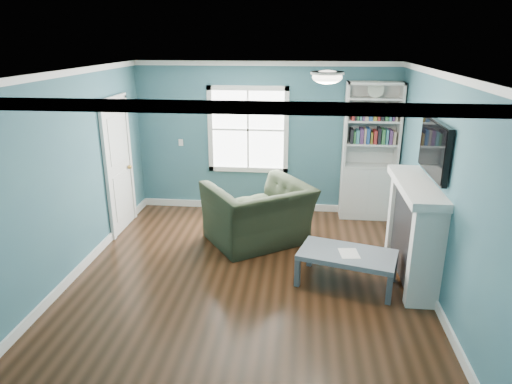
# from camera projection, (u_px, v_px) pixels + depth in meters

# --- Properties ---
(floor) EXTENTS (5.00, 5.00, 0.00)m
(floor) POSITION_uv_depth(u_px,v_px,m) (248.00, 276.00, 5.97)
(floor) COLOR black
(floor) RESTS_ON ground
(room_walls) EXTENTS (5.00, 5.00, 5.00)m
(room_walls) POSITION_uv_depth(u_px,v_px,m) (248.00, 159.00, 5.46)
(room_walls) COLOR #356074
(room_walls) RESTS_ON ground
(trim) EXTENTS (4.50, 5.00, 2.60)m
(trim) POSITION_uv_depth(u_px,v_px,m) (248.00, 187.00, 5.57)
(trim) COLOR white
(trim) RESTS_ON ground
(window) EXTENTS (1.40, 0.06, 1.50)m
(window) POSITION_uv_depth(u_px,v_px,m) (248.00, 130.00, 7.87)
(window) COLOR white
(window) RESTS_ON room_walls
(bookshelf) EXTENTS (0.90, 0.35, 2.31)m
(bookshelf) POSITION_uv_depth(u_px,v_px,m) (369.00, 165.00, 7.66)
(bookshelf) COLOR silver
(bookshelf) RESTS_ON ground
(fireplace) EXTENTS (0.44, 1.58, 1.30)m
(fireplace) POSITION_uv_depth(u_px,v_px,m) (414.00, 232.00, 5.75)
(fireplace) COLOR black
(fireplace) RESTS_ON ground
(tv) EXTENTS (0.06, 1.10, 0.65)m
(tv) POSITION_uv_depth(u_px,v_px,m) (434.00, 148.00, 5.38)
(tv) COLOR black
(tv) RESTS_ON fireplace
(door) EXTENTS (0.12, 0.98, 2.17)m
(door) POSITION_uv_depth(u_px,v_px,m) (119.00, 164.00, 7.16)
(door) COLOR silver
(door) RESTS_ON ground
(ceiling_fixture) EXTENTS (0.38, 0.38, 0.15)m
(ceiling_fixture) POSITION_uv_depth(u_px,v_px,m) (327.00, 76.00, 5.15)
(ceiling_fixture) COLOR white
(ceiling_fixture) RESTS_ON room_walls
(light_switch) EXTENTS (0.08, 0.01, 0.12)m
(light_switch) POSITION_uv_depth(u_px,v_px,m) (181.00, 142.00, 8.07)
(light_switch) COLOR white
(light_switch) RESTS_ON room_walls
(recliner) EXTENTS (1.67, 1.54, 1.22)m
(recliner) POSITION_uv_depth(u_px,v_px,m) (258.00, 204.00, 6.78)
(recliner) COLOR black
(recliner) RESTS_ON ground
(coffee_table) EXTENTS (1.30, 0.93, 0.43)m
(coffee_table) POSITION_uv_depth(u_px,v_px,m) (347.00, 257.00, 5.68)
(coffee_table) COLOR #464C55
(coffee_table) RESTS_ON ground
(paper_sheet) EXTENTS (0.26, 0.32, 0.00)m
(paper_sheet) POSITION_uv_depth(u_px,v_px,m) (349.00, 253.00, 5.64)
(paper_sheet) COLOR white
(paper_sheet) RESTS_ON coffee_table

